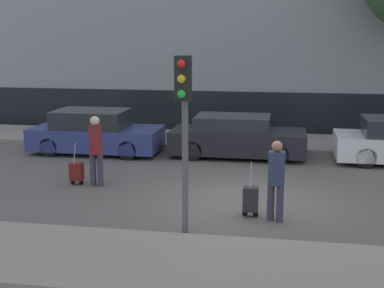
{
  "coord_description": "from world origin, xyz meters",
  "views": [
    {
      "loc": [
        0.79,
        -11.85,
        3.77
      ],
      "look_at": [
        -1.63,
        1.8,
        0.95
      ],
      "focal_mm": 50.0,
      "sensor_mm": 36.0,
      "label": 1
    }
  ],
  "objects_px": {
    "pedestrian_right": "(276,176)",
    "trolley_right": "(251,199)",
    "pedestrian_left": "(96,146)",
    "parked_bicycle": "(252,129)",
    "parked_car_1": "(237,137)",
    "traffic_light": "(184,109)",
    "trolley_left": "(77,172)",
    "parked_car_0": "(95,133)"
  },
  "relations": [
    {
      "from": "parked_car_1",
      "to": "pedestrian_left",
      "type": "xyz_separation_m",
      "value": [
        -3.19,
        -4.01,
        0.41
      ]
    },
    {
      "from": "parked_car_1",
      "to": "parked_bicycle",
      "type": "xyz_separation_m",
      "value": [
        0.34,
        2.35,
        -0.13
      ]
    },
    {
      "from": "pedestrian_left",
      "to": "pedestrian_right",
      "type": "distance_m",
      "value": 4.91
    },
    {
      "from": "parked_car_1",
      "to": "trolley_right",
      "type": "xyz_separation_m",
      "value": [
        0.83,
        -5.7,
        -0.24
      ]
    },
    {
      "from": "parked_car_0",
      "to": "trolley_left",
      "type": "distance_m",
      "value": 3.86
    },
    {
      "from": "parked_car_1",
      "to": "pedestrian_left",
      "type": "relative_size",
      "value": 2.34
    },
    {
      "from": "parked_car_1",
      "to": "pedestrian_right",
      "type": "xyz_separation_m",
      "value": [
        1.35,
        -5.88,
        0.34
      ]
    },
    {
      "from": "traffic_light",
      "to": "parked_bicycle",
      "type": "xyz_separation_m",
      "value": [
        0.68,
        9.42,
        -1.96
      ]
    },
    {
      "from": "parked_car_0",
      "to": "trolley_right",
      "type": "xyz_separation_m",
      "value": [
        5.42,
        -5.46,
        -0.27
      ]
    },
    {
      "from": "parked_car_0",
      "to": "pedestrian_left",
      "type": "bearing_deg",
      "value": -69.59
    },
    {
      "from": "trolley_left",
      "to": "trolley_right",
      "type": "distance_m",
      "value": 4.88
    },
    {
      "from": "parked_car_1",
      "to": "traffic_light",
      "type": "relative_size",
      "value": 1.23
    },
    {
      "from": "parked_car_1",
      "to": "trolley_left",
      "type": "height_order",
      "value": "parked_car_1"
    },
    {
      "from": "pedestrian_left",
      "to": "pedestrian_right",
      "type": "bearing_deg",
      "value": -20.63
    },
    {
      "from": "trolley_right",
      "to": "traffic_light",
      "type": "relative_size",
      "value": 0.35
    },
    {
      "from": "trolley_right",
      "to": "pedestrian_right",
      "type": "bearing_deg",
      "value": -19.11
    },
    {
      "from": "pedestrian_left",
      "to": "trolley_right",
      "type": "xyz_separation_m",
      "value": [
        4.02,
        -1.69,
        -0.65
      ]
    },
    {
      "from": "parked_car_0",
      "to": "trolley_right",
      "type": "relative_size",
      "value": 3.5
    },
    {
      "from": "pedestrian_left",
      "to": "trolley_right",
      "type": "height_order",
      "value": "pedestrian_left"
    },
    {
      "from": "parked_car_0",
      "to": "trolley_left",
      "type": "xyz_separation_m",
      "value": [
        0.85,
        -3.75,
        -0.32
      ]
    },
    {
      "from": "pedestrian_right",
      "to": "pedestrian_left",
      "type": "bearing_deg",
      "value": 176.77
    },
    {
      "from": "trolley_left",
      "to": "pedestrian_right",
      "type": "height_order",
      "value": "pedestrian_right"
    },
    {
      "from": "parked_car_1",
      "to": "parked_bicycle",
      "type": "distance_m",
      "value": 2.38
    },
    {
      "from": "trolley_left",
      "to": "parked_car_1",
      "type": "bearing_deg",
      "value": 46.84
    },
    {
      "from": "parked_car_0",
      "to": "trolley_right",
      "type": "distance_m",
      "value": 7.7
    },
    {
      "from": "parked_car_1",
      "to": "pedestrian_left",
      "type": "distance_m",
      "value": 5.14
    },
    {
      "from": "pedestrian_left",
      "to": "parked_bicycle",
      "type": "height_order",
      "value": "pedestrian_left"
    },
    {
      "from": "pedestrian_left",
      "to": "trolley_right",
      "type": "relative_size",
      "value": 1.51
    },
    {
      "from": "parked_car_0",
      "to": "trolley_right",
      "type": "bearing_deg",
      "value": -45.19
    },
    {
      "from": "pedestrian_left",
      "to": "parked_bicycle",
      "type": "relative_size",
      "value": 1.02
    },
    {
      "from": "parked_car_1",
      "to": "trolley_right",
      "type": "distance_m",
      "value": 5.76
    },
    {
      "from": "parked_car_1",
      "to": "traffic_light",
      "type": "bearing_deg",
      "value": -92.7
    },
    {
      "from": "parked_car_0",
      "to": "pedestrian_right",
      "type": "height_order",
      "value": "pedestrian_right"
    },
    {
      "from": "pedestrian_right",
      "to": "trolley_right",
      "type": "height_order",
      "value": "pedestrian_right"
    },
    {
      "from": "trolley_left",
      "to": "trolley_right",
      "type": "relative_size",
      "value": 0.93
    },
    {
      "from": "trolley_right",
      "to": "parked_bicycle",
      "type": "height_order",
      "value": "trolley_right"
    },
    {
      "from": "pedestrian_right",
      "to": "trolley_right",
      "type": "bearing_deg",
      "value": -179.95
    },
    {
      "from": "pedestrian_left",
      "to": "traffic_light",
      "type": "relative_size",
      "value": 0.53
    },
    {
      "from": "trolley_left",
      "to": "traffic_light",
      "type": "relative_size",
      "value": 0.32
    },
    {
      "from": "trolley_right",
      "to": "trolley_left",
      "type": "bearing_deg",
      "value": 159.51
    },
    {
      "from": "parked_car_1",
      "to": "parked_bicycle",
      "type": "height_order",
      "value": "parked_car_1"
    },
    {
      "from": "trolley_left",
      "to": "trolley_right",
      "type": "bearing_deg",
      "value": -20.49
    }
  ]
}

